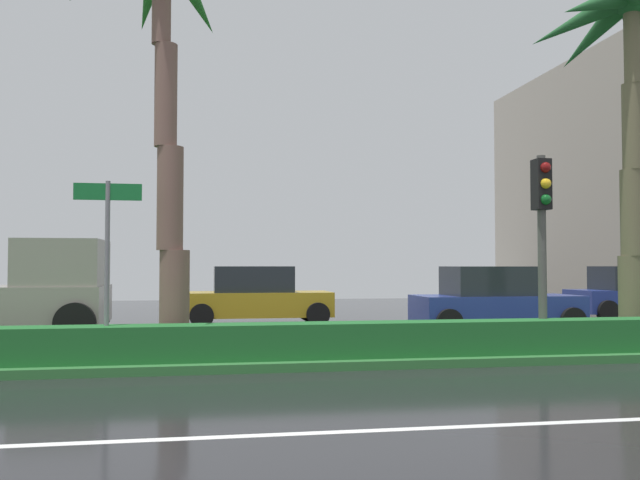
{
  "coord_description": "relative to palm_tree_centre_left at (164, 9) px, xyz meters",
  "views": [
    {
      "loc": [
        -0.09,
        -5.03,
        1.74
      ],
      "look_at": [
        3.0,
        12.7,
        2.42
      ],
      "focal_mm": 38.2,
      "sensor_mm": 36.0,
      "label": 1
    }
  ],
  "objects": [
    {
      "name": "street_name_sign",
      "position": [
        -0.84,
        -0.8,
        -4.34
      ],
      "size": [
        1.1,
        0.08,
        3.0
      ],
      "color": "slate",
      "rests_on": "median_strip"
    },
    {
      "name": "near_lane_divider_stripe",
      "position": [
        0.79,
        -5.49,
        -6.41
      ],
      "size": [
        81.0,
        0.14,
        0.01
      ],
      "primitive_type": "cube",
      "color": "white",
      "rests_on": "ground_plane"
    },
    {
      "name": "ground_plane",
      "position": [
        0.79,
        1.51,
        -6.46
      ],
      "size": [
        90.0,
        42.0,
        0.1
      ],
      "primitive_type": "cube",
      "color": "black"
    },
    {
      "name": "median_strip",
      "position": [
        0.79,
        0.51,
        -6.34
      ],
      "size": [
        85.5,
        4.0,
        0.15
      ],
      "primitive_type": "cube",
      "color": "#2D6B33",
      "rests_on": "ground_plane"
    },
    {
      "name": "car_in_traffic_second",
      "position": [
        8.32,
        4.37,
        -5.59
      ],
      "size": [
        4.3,
        2.02,
        1.72
      ],
      "color": "navy",
      "rests_on": "ground_plane"
    },
    {
      "name": "palm_tree_centre_left",
      "position": [
        0.0,
        0.0,
        0.0
      ],
      "size": [
        4.14,
        3.99,
        8.03
      ],
      "color": "brown",
      "rests_on": "median_strip"
    },
    {
      "name": "car_in_traffic_third",
      "position": [
        14.6,
        7.48,
        -5.59
      ],
      "size": [
        4.3,
        2.02,
        1.72
      ],
      "color": "navy",
      "rests_on": "ground_plane"
    },
    {
      "name": "palm_tree_centre",
      "position": [
        9.51,
        0.21,
        -0.14
      ],
      "size": [
        4.18,
        4.13,
        7.72
      ],
      "color": "#6A6245",
      "rests_on": "median_strip"
    },
    {
      "name": "traffic_signal_median_right",
      "position": [
        7.02,
        -0.65,
        -3.73
      ],
      "size": [
        0.28,
        0.43,
        3.67
      ],
      "color": "#4C4C47",
      "rests_on": "median_strip"
    },
    {
      "name": "median_hedge",
      "position": [
        0.79,
        -0.89,
        -5.96
      ],
      "size": [
        76.5,
        0.7,
        0.6
      ],
      "color": "#1E6028",
      "rests_on": "median_strip"
    },
    {
      "name": "car_in_traffic_leading",
      "position": [
        2.32,
        7.73,
        -5.59
      ],
      "size": [
        4.3,
        2.02,
        1.72
      ],
      "color": "#B28C1E",
      "rests_on": "ground_plane"
    }
  ]
}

